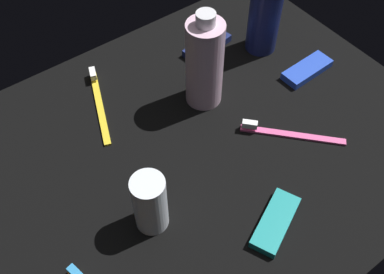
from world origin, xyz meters
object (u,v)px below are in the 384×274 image
Objects in this scene: lotion_bottle at (265,11)px; snack_bar_teal at (275,222)px; toothbrush_pink at (286,133)px; deodorant_stick at (150,203)px; bodywash_bottle at (204,63)px; snack_bar_navy at (207,46)px; snack_bar_blue at (307,70)px; toothbrush_yellow at (99,101)px.

lotion_bottle is 40.73cm from snack_bar_teal.
toothbrush_pink is at bearing -120.58° from lotion_bottle.
deodorant_stick is 0.76× the size of toothbrush_pink.
bodywash_bottle reaches higher than snack_bar_navy.
snack_bar_teal is (-24.91, -31.25, -7.87)cm from lotion_bottle.
bodywash_bottle is 1.77× the size of deodorant_stick.
lotion_bottle is at bearing 26.88° from snack_bar_teal.
bodywash_bottle is (-17.83, -4.40, -0.04)cm from lotion_bottle.
lotion_bottle is at bearing 13.87° from bodywash_bottle.
snack_bar_blue is (20.03, -6.57, -7.83)cm from bodywash_bottle.
toothbrush_yellow is at bearing 147.69° from bodywash_bottle.
bodywash_bottle is 26.66cm from deodorant_stick.
lotion_bottle reaches higher than snack_bar_teal.
snack_bar_blue is 1.00× the size of snack_bar_teal.
toothbrush_yellow is at bearing 79.21° from snack_bar_teal.
snack_bar_teal is at bearing -145.57° from snack_bar_blue.
snack_bar_teal is at bearing -122.97° from snack_bar_navy.
deodorant_stick is at bearing -179.85° from toothbrush_pink.
bodywash_bottle is 18.41cm from toothbrush_pink.
snack_bar_blue is (36.20, -16.79, 0.14)cm from toothbrush_yellow.
deodorant_stick is at bearing -101.60° from toothbrush_yellow.
bodywash_bottle reaches higher than snack_bar_blue.
bodywash_bottle is 20.73cm from toothbrush_yellow.
toothbrush_yellow is 39.91cm from snack_bar_blue.
snack_bar_teal is (-27.11, -20.28, 0.00)cm from snack_bar_blue.
toothbrush_pink and toothbrush_yellow have the same top height.
lotion_bottle reaches higher than snack_bar_navy.
lotion_bottle reaches higher than toothbrush_yellow.
snack_bar_navy is at bearing 0.26° from toothbrush_yellow.
snack_bar_navy is at bearing 49.58° from bodywash_bottle.
lotion_bottle is 1.41× the size of toothbrush_pink.
lotion_bottle is at bearing -43.18° from snack_bar_navy.
deodorant_stick reaches higher than snack_bar_blue.
lotion_bottle reaches higher than bodywash_bottle.
snack_bar_blue is (41.48, 8.92, -4.55)cm from deodorant_stick.
snack_bar_teal is at bearing -139.09° from toothbrush_pink.
snack_bar_teal is at bearing -38.34° from deodorant_stick.
toothbrush_pink is at bearing 16.34° from snack_bar_teal.
toothbrush_pink reaches higher than snack_bar_blue.
bodywash_bottle is at bearing -166.13° from lotion_bottle.
toothbrush_yellow is 1.66× the size of snack_bar_teal.
toothbrush_yellow is 38.17cm from snack_bar_teal.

